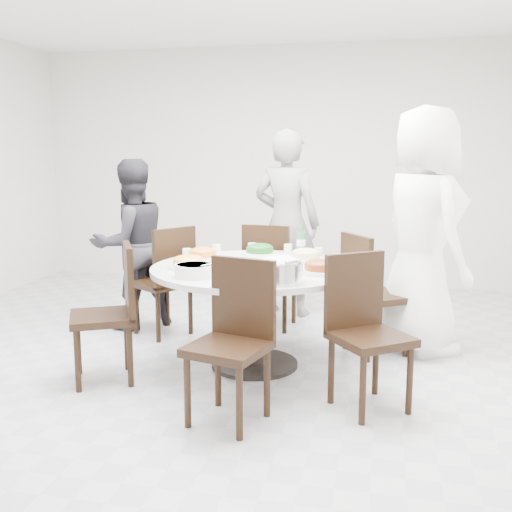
% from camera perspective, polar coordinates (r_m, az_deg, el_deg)
% --- Properties ---
extents(floor, '(6.00, 6.00, 0.01)m').
position_cam_1_polar(floor, '(4.55, -3.79, -10.29)').
color(floor, '#B6B6BB').
rests_on(floor, ground).
extents(wall_back, '(6.00, 0.01, 2.80)m').
position_cam_1_polar(wall_back, '(7.21, 2.65, 8.51)').
color(wall_back, silver).
rests_on(wall_back, ground).
extents(dining_table, '(1.50, 1.50, 0.75)m').
position_cam_1_polar(dining_table, '(4.41, -0.14, -5.81)').
color(dining_table, silver).
rests_on(dining_table, floor).
extents(chair_ne, '(0.58, 0.58, 0.95)m').
position_cam_1_polar(chair_ne, '(4.77, 11.39, -3.57)').
color(chair_ne, black).
rests_on(chair_ne, floor).
extents(chair_n, '(0.46, 0.46, 0.95)m').
position_cam_1_polar(chair_n, '(5.38, 1.47, -1.85)').
color(chair_n, black).
rests_on(chair_n, floor).
extents(chair_nw, '(0.58, 0.58, 0.95)m').
position_cam_1_polar(chair_nw, '(5.23, -8.93, -2.32)').
color(chair_nw, black).
rests_on(chair_nw, floor).
extents(chair_sw, '(0.57, 0.57, 0.95)m').
position_cam_1_polar(chair_sw, '(4.24, -14.48, -5.37)').
color(chair_sw, black).
rests_on(chair_sw, floor).
extents(chair_s, '(0.52, 0.52, 0.95)m').
position_cam_1_polar(chair_s, '(3.49, -2.72, -8.39)').
color(chair_s, black).
rests_on(chair_s, floor).
extents(chair_se, '(0.59, 0.59, 0.95)m').
position_cam_1_polar(chair_se, '(3.73, 10.89, -7.35)').
color(chair_se, black).
rests_on(chair_se, floor).
extents(diner_right, '(0.99, 1.12, 1.92)m').
position_cam_1_polar(diner_right, '(4.84, 15.58, 2.29)').
color(diner_right, white).
rests_on(diner_right, floor).
extents(diner_middle, '(0.72, 0.55, 1.78)m').
position_cam_1_polar(diner_middle, '(5.77, 2.94, 3.12)').
color(diner_middle, black).
rests_on(diner_middle, floor).
extents(diner_left, '(0.91, 0.93, 1.51)m').
position_cam_1_polar(diner_left, '(5.45, -11.81, 1.07)').
color(diner_left, black).
rests_on(diner_left, floor).
extents(dish_greens, '(0.28, 0.28, 0.07)m').
position_cam_1_polar(dish_greens, '(4.79, 0.36, 0.48)').
color(dish_greens, white).
rests_on(dish_greens, dining_table).
extents(dish_pale, '(0.28, 0.28, 0.08)m').
position_cam_1_polar(dish_pale, '(4.57, 4.75, -0.01)').
color(dish_pale, white).
rests_on(dish_pale, dining_table).
extents(dish_orange, '(0.27, 0.27, 0.07)m').
position_cam_1_polar(dish_orange, '(4.63, -5.10, 0.10)').
color(dish_orange, white).
rests_on(dish_orange, dining_table).
extents(dish_redbrown, '(0.27, 0.27, 0.07)m').
position_cam_1_polar(dish_redbrown, '(4.11, 6.10, -1.19)').
color(dish_redbrown, white).
rests_on(dish_redbrown, dining_table).
extents(dish_tofu, '(0.28, 0.28, 0.07)m').
position_cam_1_polar(dish_tofu, '(4.28, -6.47, -0.71)').
color(dish_tofu, white).
rests_on(dish_tofu, dining_table).
extents(rice_bowl, '(0.29, 0.29, 0.13)m').
position_cam_1_polar(rice_bowl, '(3.80, 2.25, -1.58)').
color(rice_bowl, silver).
rests_on(rice_bowl, dining_table).
extents(soup_bowl, '(0.27, 0.27, 0.08)m').
position_cam_1_polar(soup_bowl, '(4.00, -5.87, -1.37)').
color(soup_bowl, white).
rests_on(soup_bowl, dining_table).
extents(beverage_bottle, '(0.07, 0.07, 0.24)m').
position_cam_1_polar(beverage_bottle, '(4.79, 4.31, 1.48)').
color(beverage_bottle, '#2C703F').
rests_on(beverage_bottle, dining_table).
extents(tea_cups, '(0.07, 0.07, 0.08)m').
position_cam_1_polar(tea_cups, '(4.93, 1.72, 0.79)').
color(tea_cups, white).
rests_on(tea_cups, dining_table).
extents(chopsticks, '(0.24, 0.04, 0.01)m').
position_cam_1_polar(chopsticks, '(4.93, 1.84, 0.37)').
color(chopsticks, tan).
rests_on(chopsticks, dining_table).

